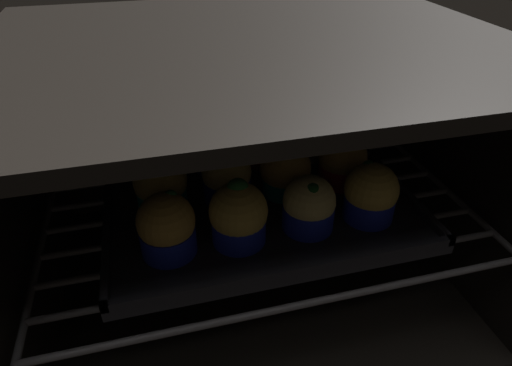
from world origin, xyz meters
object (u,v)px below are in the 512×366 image
Objects in this scene: muffin_row1_col0 at (161,185)px; muffin_row1_col2 at (285,171)px; muffin_row0_col0 at (167,227)px; muffin_row1_col1 at (227,177)px; baking_tray at (256,198)px; muffin_row2_col3 at (318,135)px; muffin_row2_col2 at (268,143)px; muffin_row0_col3 at (370,194)px; muffin_row1_col3 at (342,161)px; muffin_row0_col1 at (238,215)px; muffin_row2_col1 at (215,149)px; muffin_row0_col2 at (309,205)px; muffin_row2_col0 at (159,156)px.

muffin_row1_col0 is 16.02cm from muffin_row1_col2.
muffin_row0_col0 is 0.96× the size of muffin_row1_col0.
muffin_row1_col1 is 1.03× the size of muffin_row1_col2.
baking_tray is 5.56× the size of muffin_row2_col3.
muffin_row1_col0 reaches higher than muffin_row2_col2.
muffin_row2_col2 is (-8.33, 15.78, -0.11)cm from muffin_row0_col3.
muffin_row1_col0 is 1.05× the size of muffin_row1_col3.
muffin_row0_col1 reaches higher than muffin_row1_col3.
muffin_row0_col1 is 1.10× the size of muffin_row1_col3.
muffin_row0_col3 is 22.65cm from muffin_row2_col1.
muffin_row0_col3 reaches higher than muffin_row2_col1.
muffin_row0_col1 reaches higher than muffin_row0_col3.
muffin_row1_col2 is 11.24cm from muffin_row2_col1.
muffin_row1_col1 reaches higher than muffin_row2_col1.
muffin_row2_col2 reaches higher than muffin_row0_col2.
muffin_row2_col1 is (-15.99, 7.78, -0.09)cm from muffin_row1_col3.
muffin_row1_col2 is at bearing -89.50° from muffin_row2_col2.
muffin_row2_col1 is at bearing 154.07° from muffin_row1_col3.
muffin_row1_col3 is 17.78cm from muffin_row2_col1.
muffin_row2_col1 is 7.73cm from muffin_row2_col2.
muffin_row1_col2 is at bearing 45.21° from muffin_row0_col1.
muffin_row2_col1 is (-16.06, 15.97, -0.15)cm from muffin_row0_col3.
muffin_row2_col0 is 7.83cm from muffin_row2_col1.
muffin_row0_col0 is 18.09cm from muffin_row2_col1.
muffin_row2_col0 is (-7.91, 7.98, -0.30)cm from muffin_row1_col1.
muffin_row2_col1 is at bearing 135.15° from muffin_row0_col3.
muffin_row0_col2 is at bearing -62.80° from muffin_row2_col1.
muffin_row0_col0 is 25.61cm from muffin_row1_col3.
muffin_row0_col1 is at bearing -46.88° from muffin_row1_col0.
muffin_row2_col0 is at bearing 178.60° from muffin_row2_col2.
muffin_row2_col2 is at bearing 137.46° from muffin_row1_col3.
muffin_row0_col0 is (-12.12, -8.09, 3.95)cm from baking_tray.
muffin_row0_col0 is 1.04× the size of muffin_row2_col1.
muffin_row0_col2 is 22.77cm from muffin_row2_col0.
muffin_row0_col3 is (24.29, 0.13, -0.08)cm from muffin_row0_col0.
muffin_row1_col3 is (24.22, 8.33, -0.13)cm from muffin_row0_col0.
muffin_row1_col1 is at bearing -89.38° from muffin_row2_col1.
muffin_row1_col1 is 17.49cm from muffin_row2_col3.
muffin_row0_col3 is (16.35, 0.26, -0.16)cm from muffin_row0_col1.
muffin_row2_col3 reaches higher than muffin_row0_col2.
muffin_row2_col0 is (-11.72, 8.20, 3.55)cm from baking_tray.
muffin_row1_col0 is (-16.43, 8.21, 0.34)cm from muffin_row0_col2.
muffin_row1_col2 is 1.02× the size of muffin_row2_col0.
muffin_row0_col1 reaches higher than baking_tray.
baking_tray is 5.61× the size of muffin_row2_col0.
muffin_row0_col2 is 7.89cm from muffin_row1_col2.
muffin_row1_col0 is (0.00, 8.35, 0.02)cm from muffin_row0_col0.
baking_tray is 5.22× the size of muffin_row0_col0.
muffin_row0_col1 reaches higher than muffin_row1_col2.
baking_tray is 15.10cm from muffin_row0_col0.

